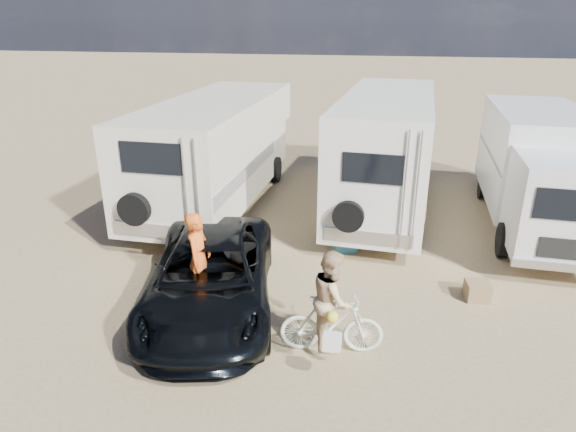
% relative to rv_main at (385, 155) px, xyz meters
% --- Properties ---
extents(ground, '(140.00, 140.00, 0.00)m').
position_rel_rv_main_xyz_m(ground, '(0.27, -7.40, -1.71)').
color(ground, tan).
rests_on(ground, ground).
extents(rv_main, '(2.92, 7.66, 3.42)m').
position_rel_rv_main_xyz_m(rv_main, '(0.00, 0.00, 0.00)').
color(rv_main, silver).
rests_on(rv_main, ground).
extents(rv_left, '(2.89, 8.28, 3.18)m').
position_rel_rv_main_xyz_m(rv_left, '(-4.99, -0.31, -0.12)').
color(rv_left, white).
rests_on(rv_left, ground).
extents(box_truck, '(2.69, 7.27, 3.08)m').
position_rel_rv_main_xyz_m(box_truck, '(4.09, -0.52, -0.17)').
color(box_truck, silver).
rests_on(box_truck, ground).
extents(dark_suv, '(3.43, 5.53, 1.43)m').
position_rel_rv_main_xyz_m(dark_suv, '(-3.21, -6.17, -1.00)').
color(dark_suv, black).
rests_on(dark_suv, ground).
extents(bike_man, '(1.68, 0.60, 0.88)m').
position_rel_rv_main_xyz_m(bike_man, '(-3.36, -6.31, -1.27)').
color(bike_man, red).
rests_on(bike_man, ground).
extents(bike_woman, '(1.83, 0.71, 1.07)m').
position_rel_rv_main_xyz_m(bike_woman, '(-0.72, -7.12, -1.17)').
color(bike_woman, silver).
rests_on(bike_woman, ground).
extents(rider_man, '(0.46, 0.70, 1.90)m').
position_rel_rv_main_xyz_m(rider_man, '(-3.36, -6.31, -0.76)').
color(rider_man, orange).
rests_on(rider_man, ground).
extents(rider_woman, '(0.75, 0.92, 1.75)m').
position_rel_rv_main_xyz_m(rider_woman, '(-0.72, -7.12, -0.84)').
color(rider_woman, tan).
rests_on(rider_woman, ground).
extents(cooler, '(0.65, 0.57, 0.44)m').
position_rel_rv_main_xyz_m(cooler, '(-0.82, -3.06, -1.49)').
color(cooler, '#27627E').
rests_on(cooler, ground).
extents(crate, '(0.52, 0.52, 0.37)m').
position_rel_rv_main_xyz_m(crate, '(2.06, -4.81, -1.52)').
color(crate, olive).
rests_on(crate, ground).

